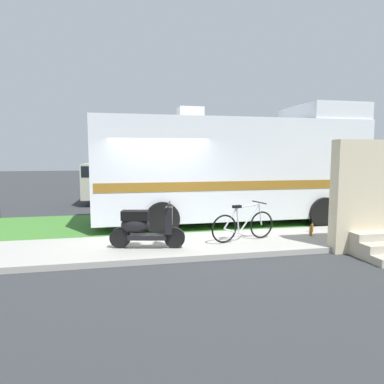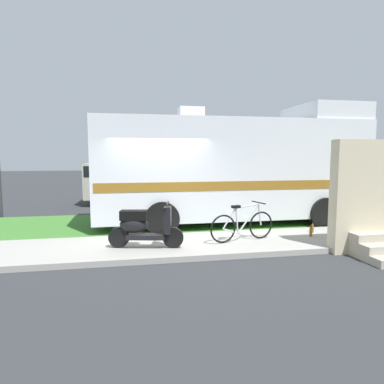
# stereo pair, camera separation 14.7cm
# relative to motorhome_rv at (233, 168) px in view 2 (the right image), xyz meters

# --- Properties ---
(ground_plane) EXTENTS (80.00, 80.00, 0.00)m
(ground_plane) POSITION_rel_motorhome_rv_xyz_m (-2.32, -1.25, -1.70)
(ground_plane) COLOR #2D3033
(sidewalk) EXTENTS (24.00, 2.00, 0.12)m
(sidewalk) POSITION_rel_motorhome_rv_xyz_m (-2.32, -2.45, -1.64)
(sidewalk) COLOR #9E9B93
(sidewalk) RESTS_ON ground
(grass_strip) EXTENTS (24.00, 3.40, 0.08)m
(grass_strip) POSITION_rel_motorhome_rv_xyz_m (-2.32, 0.25, -1.66)
(grass_strip) COLOR #3D752D
(grass_strip) RESTS_ON ground
(motorhome_rv) EXTENTS (7.86, 2.67, 3.58)m
(motorhome_rv) POSITION_rel_motorhome_rv_xyz_m (0.00, 0.00, 0.00)
(motorhome_rv) COLOR silver
(motorhome_rv) RESTS_ON ground
(scooter) EXTENTS (1.58, 0.60, 0.97)m
(scooter) POSITION_rel_motorhome_rv_xyz_m (-2.81, -2.67, -1.13)
(scooter) COLOR black
(scooter) RESTS_ON ground
(bicycle) EXTENTS (1.63, 0.58, 0.88)m
(bicycle) POSITION_rel_motorhome_rv_xyz_m (-0.55, -2.50, -1.22)
(bicycle) COLOR black
(bicycle) RESTS_ON ground
(pickup_truck_near) EXTENTS (5.52, 2.33, 1.73)m
(pickup_truck_near) POSITION_rel_motorhome_rv_xyz_m (-2.72, 5.00, -0.77)
(pickup_truck_near) COLOR #B7B29E
(pickup_truck_near) RESTS_ON ground
(porch_steps) EXTENTS (2.00, 1.26, 2.40)m
(porch_steps) POSITION_rel_motorhome_rv_xyz_m (2.10, -3.54, -0.74)
(porch_steps) COLOR #B2A893
(porch_steps) RESTS_ON ground
(bottle_green) EXTENTS (0.07, 0.07, 0.26)m
(bottle_green) POSITION_rel_motorhome_rv_xyz_m (1.47, -2.05, -1.47)
(bottle_green) COLOR brown
(bottle_green) RESTS_ON ground
(bottle_spare) EXTENTS (0.07, 0.07, 0.27)m
(bottle_spare) POSITION_rel_motorhome_rv_xyz_m (1.22, -2.41, -1.47)
(bottle_spare) COLOR brown
(bottle_spare) RESTS_ON ground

